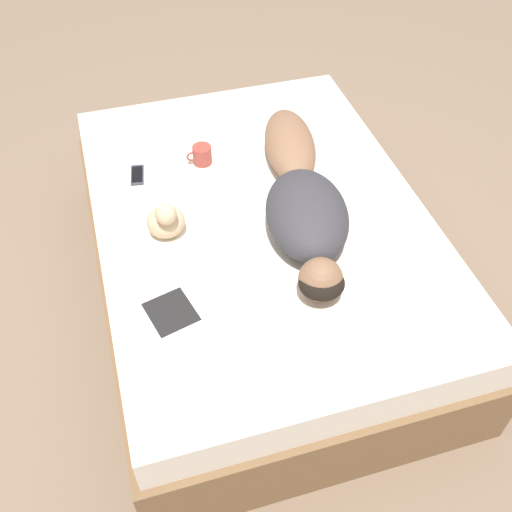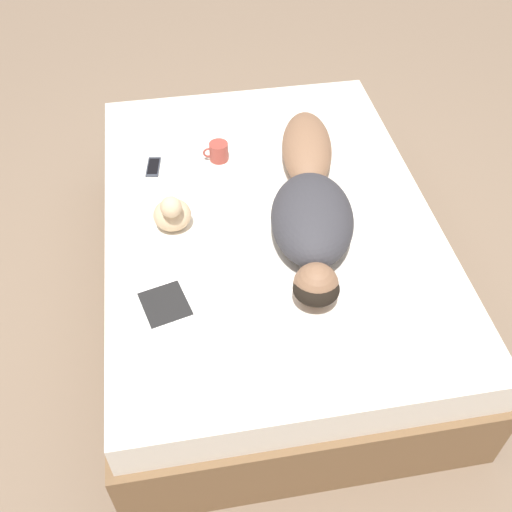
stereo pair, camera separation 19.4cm
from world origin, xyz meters
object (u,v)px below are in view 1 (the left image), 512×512
person (302,197)px  open_magazine (200,300)px  cell_phone (137,175)px  coffee_mug (202,155)px

person → open_magazine: 0.67m
person → cell_phone: size_ratio=8.28×
person → coffee_mug: size_ratio=10.29×
coffee_mug → cell_phone: (0.33, 0.01, -0.04)m
coffee_mug → cell_phone: size_ratio=0.80×
open_magazine → coffee_mug: bearing=-118.0°
open_magazine → cell_phone: size_ratio=3.68×
cell_phone → open_magazine: bearing=107.3°
cell_phone → coffee_mug: bearing=-168.7°
person → open_magazine: person is taller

